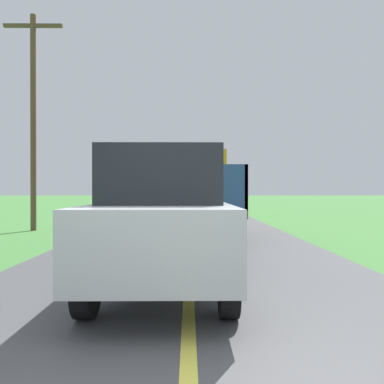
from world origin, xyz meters
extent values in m
cube|color=#2D2D30|center=(0.25, 8.97, 0.68)|extent=(0.90, 5.51, 0.24)
cube|color=brown|center=(0.25, 8.97, 0.88)|extent=(2.30, 5.80, 0.20)
cube|color=gold|center=(0.25, 10.92, 1.93)|extent=(2.10, 1.90, 1.90)
cube|color=black|center=(0.25, 11.87, 2.26)|extent=(1.78, 0.02, 0.76)
cube|color=#2D517F|center=(-0.86, 7.99, 1.53)|extent=(0.08, 3.85, 1.10)
cube|color=#2D517F|center=(1.36, 7.99, 1.53)|extent=(0.08, 3.85, 1.10)
cube|color=#2D517F|center=(0.25, 6.11, 1.53)|extent=(2.30, 0.08, 1.10)
cube|color=#2D517F|center=(0.25, 9.88, 1.53)|extent=(2.30, 0.08, 1.10)
cylinder|color=black|center=(-0.80, 10.77, 0.58)|extent=(0.28, 1.00, 1.00)
cylinder|color=black|center=(1.30, 10.77, 0.58)|extent=(0.28, 1.00, 1.00)
cylinder|color=black|center=(-0.80, 7.37, 0.58)|extent=(0.28, 1.00, 1.00)
cylinder|color=black|center=(1.30, 7.37, 0.58)|extent=(0.28, 1.00, 1.00)
ellipsoid|color=#A2C131|center=(-0.55, 7.19, 1.47)|extent=(0.57, 0.57, 0.39)
ellipsoid|color=#95CC26|center=(1.07, 7.22, 1.47)|extent=(0.45, 0.41, 0.51)
ellipsoid|color=#A3CB2E|center=(-0.06, 7.29, 1.52)|extent=(0.44, 0.54, 0.50)
ellipsoid|color=#9DC723|center=(-0.46, 9.21, 1.48)|extent=(0.50, 0.51, 0.48)
ellipsoid|color=#99C129|center=(-0.08, 8.50, 1.49)|extent=(0.44, 0.41, 0.51)
ellipsoid|color=#97C62E|center=(0.27, 8.81, 1.48)|extent=(0.53, 0.60, 0.48)
ellipsoid|color=#9BB831|center=(1.05, 6.90, 1.48)|extent=(0.41, 0.42, 0.51)
ellipsoid|color=#A6BB32|center=(1.07, 6.50, 1.15)|extent=(0.43, 0.49, 0.40)
ellipsoid|color=#A6B52F|center=(-0.26, 7.79, 1.20)|extent=(0.45, 0.45, 0.42)
ellipsoid|color=#A4B932|center=(0.58, 8.18, 1.49)|extent=(0.58, 0.57, 0.45)
ellipsoid|color=#9AB623|center=(0.60, 9.61, 1.18)|extent=(0.49, 0.54, 0.48)
ellipsoid|color=#A0C92E|center=(1.14, 9.30, 1.13)|extent=(0.57, 0.64, 0.43)
ellipsoid|color=#A5BC27|center=(0.12, 7.11, 1.77)|extent=(0.48, 0.57, 0.45)
ellipsoid|color=#9EC92B|center=(1.13, 7.92, 1.47)|extent=(0.55, 0.61, 0.39)
cube|color=#2D2D30|center=(0.42, 24.18, 0.68)|extent=(0.90, 5.51, 0.24)
cube|color=brown|center=(0.42, 24.18, 0.88)|extent=(2.30, 5.80, 0.20)
cube|color=red|center=(0.42, 26.13, 1.93)|extent=(2.10, 1.90, 1.90)
cube|color=black|center=(0.42, 27.08, 2.26)|extent=(1.78, 0.02, 0.76)
cube|color=brown|center=(-0.69, 23.20, 1.53)|extent=(0.08, 3.85, 1.10)
cube|color=brown|center=(1.53, 23.20, 1.53)|extent=(0.08, 3.85, 1.10)
cube|color=brown|center=(0.42, 21.32, 1.53)|extent=(2.30, 0.08, 1.10)
cube|color=brown|center=(0.42, 25.09, 1.53)|extent=(2.30, 0.08, 1.10)
cylinder|color=black|center=(-0.63, 25.98, 0.58)|extent=(0.28, 1.00, 1.00)
cylinder|color=black|center=(1.47, 25.98, 0.58)|extent=(0.28, 1.00, 1.00)
cylinder|color=black|center=(-0.63, 22.58, 0.58)|extent=(0.28, 1.00, 1.00)
cylinder|color=black|center=(1.47, 22.58, 0.58)|extent=(0.28, 1.00, 1.00)
ellipsoid|color=#A2CC24|center=(1.04, 24.22, 1.18)|extent=(0.55, 0.59, 0.46)
ellipsoid|color=#9CCB35|center=(0.59, 21.60, 1.50)|extent=(0.58, 0.60, 0.47)
ellipsoid|color=#9CB91E|center=(-0.37, 22.74, 1.14)|extent=(0.43, 0.54, 0.37)
ellipsoid|color=#9AB735|center=(-0.08, 22.60, 1.12)|extent=(0.51, 0.65, 0.42)
ellipsoid|color=#9EC134|center=(0.33, 23.76, 1.17)|extent=(0.44, 0.44, 0.49)
ellipsoid|color=#91C52E|center=(-0.30, 23.95, 1.49)|extent=(0.58, 0.64, 0.47)
ellipsoid|color=#9CB620|center=(0.22, 23.26, 1.18)|extent=(0.49, 0.46, 0.46)
ellipsoid|color=#A3C02E|center=(0.30, 23.03, 1.47)|extent=(0.43, 0.55, 0.43)
ellipsoid|color=#A2BF23|center=(0.37, 24.67, 1.78)|extent=(0.56, 0.66, 0.40)
ellipsoid|color=#A5C12C|center=(-0.30, 22.04, 1.45)|extent=(0.49, 0.47, 0.39)
ellipsoid|color=#A5BE1D|center=(0.15, 23.34, 1.18)|extent=(0.47, 0.58, 0.43)
ellipsoid|color=#94B923|center=(-0.06, 22.16, 1.47)|extent=(0.46, 0.44, 0.41)
ellipsoid|color=#9BC527|center=(1.19, 24.11, 1.13)|extent=(0.51, 0.60, 0.51)
cylinder|color=brown|center=(-5.64, 10.88, 3.92)|extent=(0.20, 0.20, 7.84)
cube|color=brown|center=(-5.64, 10.88, 7.44)|extent=(2.12, 0.12, 0.12)
cube|color=#B7BABF|center=(-0.34, 2.70, 0.90)|extent=(1.70, 4.10, 0.80)
cube|color=black|center=(-0.34, 2.50, 1.65)|extent=(1.44, 2.05, 0.70)
cylinder|color=black|center=(-1.11, 3.97, 0.40)|extent=(0.20, 0.64, 0.64)
cylinder|color=black|center=(0.43, 3.97, 0.40)|extent=(0.20, 0.64, 0.64)
cylinder|color=black|center=(-1.11, 1.43, 0.40)|extent=(0.20, 0.64, 0.64)
cylinder|color=black|center=(0.43, 1.43, 0.40)|extent=(0.20, 0.64, 0.64)
camera|label=1|loc=(0.00, -2.58, 1.47)|focal=34.56mm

